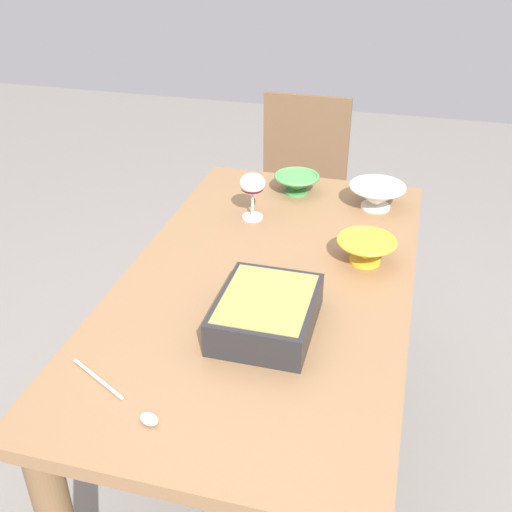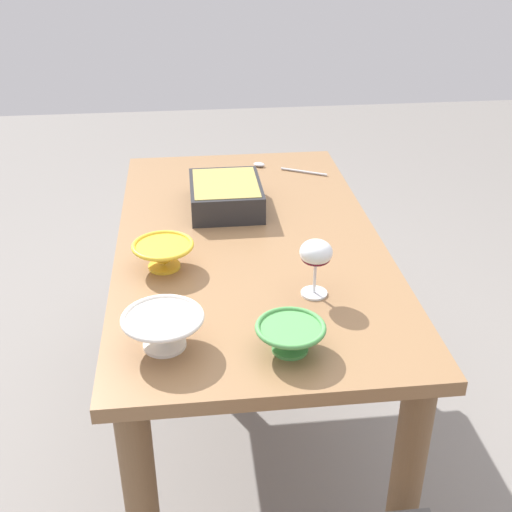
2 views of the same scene
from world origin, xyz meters
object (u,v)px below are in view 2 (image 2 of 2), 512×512
dining_table (249,276)px  mixing_bowl (163,254)px  small_bowl (290,336)px  serving_bowl (163,329)px  casserole_dish (226,194)px  serving_spoon (276,167)px  wine_glass (316,256)px

dining_table → mixing_bowl: mixing_bowl is taller
dining_table → small_bowl: bearing=-176.4°
serving_bowl → mixing_bowl: bearing=0.8°
casserole_dish → mixing_bowl: (-0.37, 0.20, -0.01)m
casserole_dish → mixing_bowl: size_ratio=1.68×
dining_table → serving_spoon: serving_spoon is taller
serving_spoon → small_bowl: bearing=173.7°
mixing_bowl → small_bowl: 0.50m
dining_table → casserole_dish: casserole_dish is taller
casserole_dish → serving_spoon: bearing=-32.7°
casserole_dish → small_bowl: 0.79m
small_bowl → casserole_dish: bearing=6.4°
small_bowl → serving_bowl: size_ratio=0.85×
wine_glass → serving_spoon: bearing=-1.6°
small_bowl → serving_bowl: bearing=80.5°
dining_table → wine_glass: (-0.34, -0.13, 0.25)m
mixing_bowl → serving_bowl: (-0.36, -0.00, 0.00)m
dining_table → serving_spoon: 0.58m
casserole_dish → dining_table: bearing=-166.4°
serving_spoon → serving_bowl: bearing=159.2°
wine_glass → mixing_bowl: wine_glass is taller
mixing_bowl → dining_table: bearing=-57.9°
serving_bowl → serving_spoon: (1.06, -0.40, -0.04)m
small_bowl → wine_glass: bearing=-23.5°
small_bowl → serving_spoon: size_ratio=0.60×
wine_glass → casserole_dish: size_ratio=0.54×
wine_glass → serving_spoon: size_ratio=0.58×
wine_glass → serving_bowl: (-0.18, 0.38, -0.07)m
mixing_bowl → small_bowl: (-0.41, -0.28, -0.00)m
small_bowl → serving_spoon: 1.12m
dining_table → serving_bowl: (-0.52, 0.24, 0.18)m
serving_bowl → serving_spoon: bearing=-20.8°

